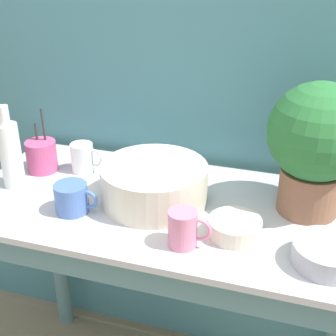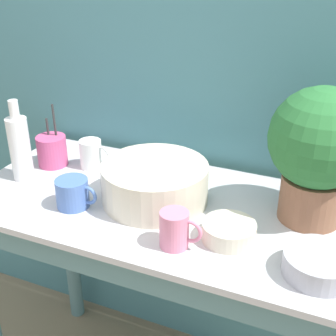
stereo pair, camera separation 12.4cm
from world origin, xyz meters
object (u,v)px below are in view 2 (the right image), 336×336
at_px(potted_plant, 319,148).
at_px(bottle_tall, 20,147).
at_px(mug_blue, 73,193).
at_px(mug_white, 92,154).
at_px(utensil_cup, 52,150).
at_px(mug_pink, 175,229).
at_px(bowl_small_cream, 229,231).
at_px(bowl_wash_large, 155,183).
at_px(bowl_small_steel, 319,264).

relative_size(potted_plant, bottle_tall, 1.43).
xyz_separation_m(potted_plant, mug_blue, (-0.64, -0.21, -0.17)).
height_order(mug_white, utensil_cup, utensil_cup).
bearing_deg(mug_white, bottle_tall, -136.26).
relative_size(bottle_tall, mug_pink, 2.35).
bearing_deg(bottle_tall, mug_pink, -13.82).
distance_m(mug_pink, utensil_cup, 0.63).
bearing_deg(potted_plant, bowl_small_cream, -133.20).
bearing_deg(bottle_tall, bowl_small_cream, -5.19).
height_order(bowl_wash_large, bowl_small_cream, bowl_wash_large).
height_order(potted_plant, bowl_small_cream, potted_plant).
bearing_deg(bowl_small_steel, mug_blue, 177.39).
distance_m(potted_plant, utensil_cup, 0.88).
distance_m(mug_white, utensil_cup, 0.14).
xyz_separation_m(bottle_tall, mug_white, (0.16, 0.16, -0.06)).
distance_m(mug_blue, bowl_small_cream, 0.47).
distance_m(mug_white, mug_pink, 0.53).
relative_size(mug_pink, bowl_small_steel, 0.66).
xyz_separation_m(mug_pink, mug_blue, (-0.35, 0.06, -0.01)).
distance_m(mug_blue, utensil_cup, 0.30).
bearing_deg(bowl_small_steel, potted_plant, 103.47).
bearing_deg(mug_pink, bowl_wash_large, 127.38).
bearing_deg(potted_plant, mug_pink, -137.45).
relative_size(mug_white, bowl_small_steel, 0.66).
relative_size(potted_plant, bowl_small_cream, 2.67).
bearing_deg(mug_blue, mug_pink, -10.11).
height_order(mug_white, mug_pink, mug_pink).
xyz_separation_m(potted_plant, bowl_small_steel, (0.06, -0.24, -0.19)).
bearing_deg(potted_plant, bowl_small_steel, -76.53).
xyz_separation_m(potted_plant, bowl_wash_large, (-0.44, -0.08, -0.16)).
height_order(bowl_wash_large, bottle_tall, bottle_tall).
bearing_deg(utensil_cup, bowl_small_cream, -15.11).
height_order(bottle_tall, mug_white, bottle_tall).
relative_size(bowl_small_steel, utensil_cup, 0.80).
relative_size(mug_white, mug_blue, 0.86).
distance_m(bowl_wash_large, mug_white, 0.31).
distance_m(bowl_wash_large, utensil_cup, 0.43).
xyz_separation_m(bowl_wash_large, mug_white, (-0.29, 0.12, -0.01)).
distance_m(potted_plant, bowl_small_cream, 0.32).
relative_size(mug_white, bowl_small_cream, 0.79).
height_order(bottle_tall, bowl_small_cream, bottle_tall).
bearing_deg(potted_plant, mug_blue, -162.06).
relative_size(bowl_wash_large, bottle_tall, 1.19).
distance_m(bowl_small_steel, utensil_cup, 0.95).
bearing_deg(bowl_small_steel, bowl_wash_large, 162.35).
xyz_separation_m(mug_blue, bowl_small_cream, (0.47, 0.02, -0.02)).
bearing_deg(mug_pink, bowl_small_cream, 34.91).
distance_m(bowl_wash_large, mug_blue, 0.24).
bearing_deg(mug_pink, mug_white, 145.03).
xyz_separation_m(mug_pink, bowl_small_cream, (0.12, 0.08, -0.03)).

